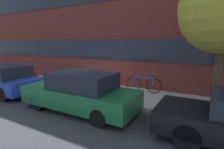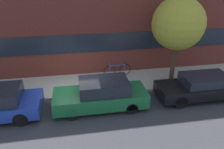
{
  "view_description": "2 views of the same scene",
  "coord_description": "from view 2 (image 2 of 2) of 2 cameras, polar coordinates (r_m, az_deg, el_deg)",
  "views": [
    {
      "loc": [
        5.15,
        -5.89,
        2.49
      ],
      "look_at": [
        1.75,
        0.23,
        1.21
      ],
      "focal_mm": 28.0,
      "sensor_mm": 36.0,
      "label": 1
    },
    {
      "loc": [
        0.12,
        -9.92,
        5.99
      ],
      "look_at": [
        1.84,
        0.07,
        1.17
      ],
      "focal_mm": 35.0,
      "sensor_mm": 36.0,
      "label": 2
    }
  ],
  "objects": [
    {
      "name": "bicycle",
      "position": [
        13.32,
        1.4,
        1.29
      ],
      "size": [
        1.73,
        0.44,
        0.84
      ],
      "rotation": [
        0.0,
        0.0,
        3.25
      ],
      "color": "black",
      "rests_on": "sidewalk_strip"
    },
    {
      "name": "sidewalk_strip",
      "position": [
        12.72,
        -9.19,
        -2.69
      ],
      "size": [
        28.0,
        2.65,
        0.13
      ],
      "color": "#A8A399",
      "rests_on": "ground_plane"
    },
    {
      "name": "street_tree",
      "position": [
        12.17,
        16.88,
        12.52
      ],
      "size": [
        2.77,
        2.77,
        4.77
      ],
      "color": "#473323",
      "rests_on": "sidewalk_strip"
    },
    {
      "name": "parked_car_black",
      "position": [
        12.06,
        22.37,
        -2.92
      ],
      "size": [
        4.49,
        1.63,
        1.27
      ],
      "rotation": [
        0.0,
        0.0,
        3.14
      ],
      "color": "black",
      "rests_on": "ground_plane"
    },
    {
      "name": "parked_car_green",
      "position": [
        10.38,
        -2.82,
        -5.23
      ],
      "size": [
        4.38,
        1.72,
        1.44
      ],
      "rotation": [
        0.0,
        0.0,
        3.14
      ],
      "color": "#195B33",
      "rests_on": "ground_plane"
    },
    {
      "name": "ground_plane",
      "position": [
        11.59,
        -8.99,
        -6.03
      ],
      "size": [
        56.0,
        56.0,
        0.0
      ],
      "primitive_type": "plane",
      "color": "#333338"
    },
    {
      "name": "fire_hydrant",
      "position": [
        12.38,
        -25.37,
        -3.44
      ],
      "size": [
        0.54,
        0.3,
        0.79
      ],
      "color": "red",
      "rests_on": "sidewalk_strip"
    }
  ]
}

